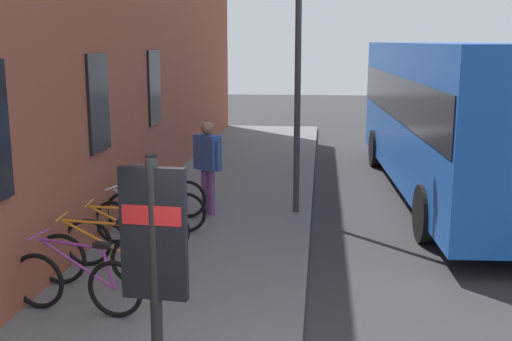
% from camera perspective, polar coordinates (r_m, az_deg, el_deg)
% --- Properties ---
extents(ground, '(60.00, 60.00, 0.00)m').
position_cam_1_polar(ground, '(11.07, 10.08, -6.41)').
color(ground, '#2D2D30').
extents(sidewalk_pavement, '(24.00, 3.50, 0.12)m').
position_cam_1_polar(sidewalk_pavement, '(13.08, -2.64, -3.15)').
color(sidewalk_pavement, slate).
rests_on(sidewalk_pavement, ground).
extents(station_facade, '(22.00, 0.65, 8.30)m').
position_cam_1_polar(station_facade, '(14.08, -10.73, 14.50)').
color(station_facade, brown).
rests_on(station_facade, ground).
extents(bicycle_far_end, '(0.48, 1.76, 0.97)m').
position_cam_1_polar(bicycle_far_end, '(8.09, -15.91, -9.73)').
color(bicycle_far_end, black).
rests_on(bicycle_far_end, sidewalk_pavement).
extents(bicycle_nearest_sign, '(0.48, 1.77, 0.97)m').
position_cam_1_polar(bicycle_nearest_sign, '(8.90, -13.99, -7.64)').
color(bicycle_nearest_sign, black).
rests_on(bicycle_nearest_sign, sidewalk_pavement).
extents(bicycle_leaning_wall, '(0.48, 1.77, 0.97)m').
position_cam_1_polar(bicycle_leaning_wall, '(9.54, -11.85, -6.23)').
color(bicycle_leaning_wall, black).
rests_on(bicycle_leaning_wall, sidewalk_pavement).
extents(bicycle_under_window, '(0.63, 1.72, 0.97)m').
position_cam_1_polar(bicycle_under_window, '(10.34, -10.32, -4.77)').
color(bicycle_under_window, black).
rests_on(bicycle_under_window, sidewalk_pavement).
extents(bicycle_mid_rack, '(0.48, 1.77, 0.97)m').
position_cam_1_polar(bicycle_mid_rack, '(11.10, -9.00, -3.58)').
color(bicycle_mid_rack, black).
rests_on(bicycle_mid_rack, sidewalk_pavement).
extents(bicycle_beside_lamp, '(0.48, 1.77, 0.97)m').
position_cam_1_polar(bicycle_beside_lamp, '(12.07, -8.55, -2.33)').
color(bicycle_beside_lamp, black).
rests_on(bicycle_beside_lamp, sidewalk_pavement).
extents(transit_info_sign, '(0.13, 0.55, 2.40)m').
position_cam_1_polar(transit_info_sign, '(5.22, -9.17, -7.26)').
color(transit_info_sign, black).
rests_on(transit_info_sign, sidewalk_pavement).
extents(city_bus, '(10.60, 3.00, 3.35)m').
position_cam_1_polar(city_bus, '(14.40, 17.37, 5.23)').
color(city_bus, '#1951B2').
rests_on(city_bus, ground).
extents(pedestrian_crossing_street, '(0.50, 0.57, 1.78)m').
position_cam_1_polar(pedestrian_crossing_street, '(12.02, -4.40, 1.11)').
color(pedestrian_crossing_street, '#723F72').
rests_on(pedestrian_crossing_street, sidewalk_pavement).
extents(street_lamp, '(0.28, 0.28, 5.52)m').
position_cam_1_polar(street_lamp, '(11.97, 3.83, 11.47)').
color(street_lamp, '#333338').
rests_on(street_lamp, sidewalk_pavement).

